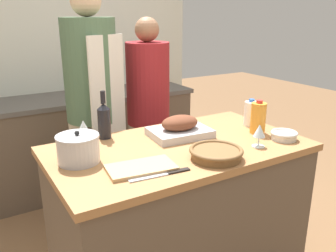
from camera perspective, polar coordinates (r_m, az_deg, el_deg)
name	(u,v)px	position (r m, az deg, el deg)	size (l,w,h in m)	color
kitchen_island	(178,218)	(2.18, 1.67, -14.49)	(1.42, 0.80, 0.92)	brown
back_counter	(88,140)	(3.54, -12.78, -2.15)	(2.07, 0.60, 0.89)	brown
back_wall	(70,50)	(3.69, -15.46, 11.69)	(2.57, 0.10, 2.55)	silver
roasting_pan	(180,128)	(2.10, 1.90, -0.37)	(0.37, 0.28, 0.13)	#BCBCC1
wicker_basket	(216,153)	(1.81, 7.71, -4.30)	(0.27, 0.27, 0.05)	brown
cutting_board	(141,168)	(1.68, -4.34, -6.69)	(0.34, 0.22, 0.02)	tan
stock_pot	(78,149)	(1.79, -14.20, -3.55)	(0.21, 0.21, 0.16)	#B7B7BC
mixing_bowl	(284,135)	(2.16, 18.10, -1.39)	(0.15, 0.15, 0.05)	beige
juice_jug	(258,118)	(2.22, 14.27, 1.28)	(0.09, 0.09, 0.21)	orange
milk_jug	(251,113)	(2.36, 13.14, 1.98)	(0.09, 0.09, 0.18)	white
wine_bottle_green	(104,120)	(2.09, -10.21, 0.98)	(0.07, 0.07, 0.28)	black
wine_glass_left	(259,132)	(1.99, 14.44, -0.88)	(0.07, 0.07, 0.13)	silver
wine_glass_right	(83,127)	(2.04, -13.41, -0.22)	(0.07, 0.07, 0.13)	silver
knife_chef	(162,174)	(1.63, -0.95, -7.77)	(0.30, 0.06, 0.01)	#B7B7BC
condiment_bottle_short	(93,89)	(3.36, -11.98, 5.88)	(0.07, 0.07, 0.15)	#B28E2D
person_cook_aproned	(93,103)	(2.65, -11.95, 3.70)	(0.39, 0.41, 1.81)	beige
person_cook_guest	(148,109)	(2.87, -3.17, 2.70)	(0.34, 0.34, 1.60)	beige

